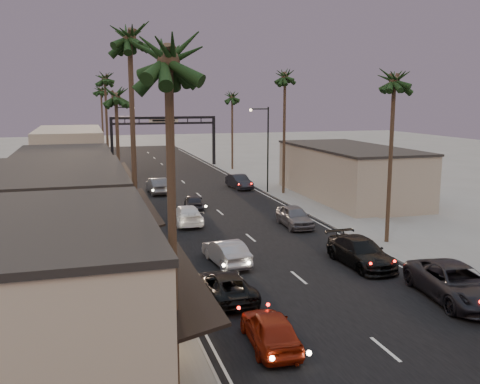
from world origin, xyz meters
TOP-DOWN VIEW (x-y plane):
  - ground at (0.00, 40.00)m, footprint 200.00×200.00m
  - road at (0.00, 45.00)m, footprint 14.00×120.00m
  - sidewalk_left at (-9.50, 52.00)m, footprint 5.00×92.00m
  - sidewalk_right at (9.50, 52.00)m, footprint 5.00×92.00m
  - storefront_near at (-13.00, 12.00)m, footprint 8.00×12.00m
  - storefront_mid at (-13.00, 26.00)m, footprint 8.00×14.00m
  - storefront_far at (-13.00, 42.00)m, footprint 8.00×16.00m
  - storefront_dist at (-13.00, 65.00)m, footprint 8.00×20.00m
  - building_right at (14.00, 40.00)m, footprint 8.00×18.00m
  - arch at (0.00, 70.00)m, footprint 15.20×0.40m
  - streetlight_right at (6.92, 45.00)m, footprint 2.13×0.30m
  - streetlight_left at (-6.92, 58.00)m, footprint 2.13×0.30m
  - palm_la at (-8.60, 9.00)m, footprint 3.20×3.20m
  - palm_lb at (-8.60, 22.00)m, footprint 3.20×3.20m
  - palm_lc at (-8.60, 36.00)m, footprint 3.20×3.20m
  - palm_ld at (-8.60, 55.00)m, footprint 3.20×3.20m
  - palm_ra at (8.60, 24.00)m, footprint 3.20×3.20m
  - palm_rb at (8.60, 44.00)m, footprint 3.20×3.20m
  - palm_rc at (8.60, 64.00)m, footprint 3.20×3.20m
  - palm_far at (-8.30, 78.00)m, footprint 3.20×3.20m
  - oncoming_red at (-4.32, 11.56)m, footprint 2.04×4.47m
  - oncoming_pickup at (-4.79, 17.06)m, footprint 2.45×5.09m
  - oncoming_silver at (-3.26, 22.56)m, footprint 2.11×4.75m
  - oncoming_white at (-3.60, 33.57)m, footprint 2.17×5.21m
  - oncoming_dgrey at (-1.91, 39.07)m, footprint 2.07×4.11m
  - oncoming_grey_far at (-3.97, 48.14)m, footprint 1.98×5.07m
  - curbside_near at (6.20, 13.72)m, footprint 3.68×6.66m
  - curbside_black at (4.42, 20.07)m, footprint 2.51×5.73m
  - curbside_grey at (4.32, 30.34)m, footprint 2.13×4.84m
  - curbside_far at (5.12, 48.62)m, footprint 2.12×4.81m

SIDE VIEW (x-z plane):
  - ground at x=0.00m, z-range 0.00..0.00m
  - road at x=0.00m, z-range -0.01..0.01m
  - sidewalk_left at x=-9.50m, z-range 0.00..0.12m
  - sidewalk_right at x=9.50m, z-range 0.00..0.12m
  - oncoming_dgrey at x=-1.91m, z-range 0.00..1.34m
  - oncoming_pickup at x=-4.79m, z-range 0.00..1.40m
  - oncoming_red at x=-4.32m, z-range 0.00..1.49m
  - oncoming_white at x=-3.60m, z-range 0.00..1.50m
  - oncoming_silver at x=-3.26m, z-range 0.00..1.51m
  - curbside_far at x=5.12m, z-range 0.00..1.53m
  - curbside_grey at x=4.32m, z-range 0.00..1.62m
  - curbside_black at x=4.42m, z-range 0.00..1.64m
  - oncoming_grey_far at x=-3.97m, z-range 0.00..1.65m
  - curbside_near at x=6.20m, z-range 0.00..1.76m
  - storefront_far at x=-13.00m, z-range 0.00..5.00m
  - building_right at x=14.00m, z-range 0.00..5.00m
  - storefront_near at x=-13.00m, z-range 0.00..5.50m
  - storefront_mid at x=-13.00m, z-range 0.00..5.50m
  - storefront_dist at x=-13.00m, z-range 0.00..6.00m
  - streetlight_right at x=6.92m, z-range 0.83..9.83m
  - streetlight_left at x=-6.92m, z-range 0.83..9.83m
  - arch at x=0.00m, z-range 1.90..9.17m
  - palm_lc at x=-8.60m, z-range 4.37..16.57m
  - palm_rc at x=8.60m, z-range 4.37..16.57m
  - palm_la at x=-8.60m, z-range 4.84..18.04m
  - palm_ra at x=8.60m, z-range 4.84..18.04m
  - palm_far at x=-8.30m, z-range 4.84..18.04m
  - palm_ld at x=-8.60m, z-range 5.32..19.52m
  - palm_rb at x=8.60m, z-range 5.32..19.52m
  - palm_lb at x=-8.60m, z-range 5.79..20.99m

